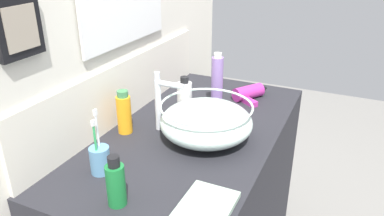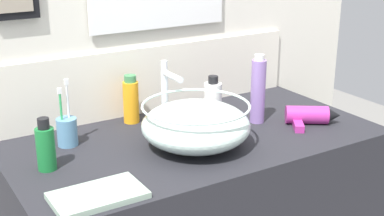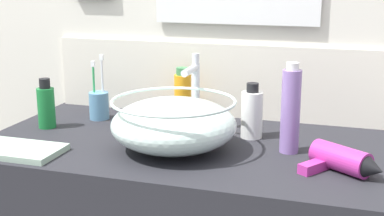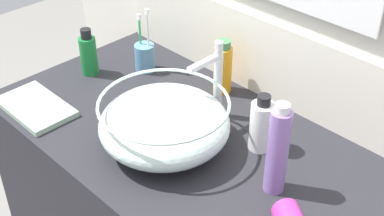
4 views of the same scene
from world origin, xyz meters
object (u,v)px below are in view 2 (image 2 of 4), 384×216
at_px(glass_bowl_sink, 196,125).
at_px(hair_drier, 311,116).
at_px(faucet, 167,90).
at_px(lotion_bottle, 258,90).
at_px(toothbrush_cup, 67,131).
at_px(shampoo_bottle, 46,147).
at_px(soap_dispenser, 131,100).
at_px(spray_bottle, 213,101).
at_px(hand_towel, 98,195).

bearing_deg(glass_bowl_sink, hair_drier, -4.94).
xyz_separation_m(faucet, lotion_bottle, (0.30, -0.11, -0.02)).
bearing_deg(toothbrush_cup, shampoo_bottle, -127.94).
distance_m(glass_bowl_sink, faucet, 0.19).
bearing_deg(faucet, toothbrush_cup, 173.97).
bearing_deg(soap_dispenser, faucet, -57.09).
bearing_deg(faucet, lotion_bottle, -20.03).
bearing_deg(lotion_bottle, spray_bottle, 141.23).
distance_m(faucet, spray_bottle, 0.19).
bearing_deg(hand_towel, hair_drier, 7.81).
distance_m(toothbrush_cup, spray_bottle, 0.51).
bearing_deg(toothbrush_cup, lotion_bottle, -12.82).
xyz_separation_m(glass_bowl_sink, spray_bottle, (0.18, 0.17, -0.00)).
height_order(glass_bowl_sink, faucet, faucet).
distance_m(glass_bowl_sink, hair_drier, 0.44).
bearing_deg(soap_dispenser, lotion_bottle, -31.19).
xyz_separation_m(toothbrush_cup, lotion_bottle, (0.63, -0.14, 0.07)).
distance_m(hair_drier, toothbrush_cup, 0.81).
bearing_deg(spray_bottle, faucet, 176.30).
relative_size(lotion_bottle, soap_dispenser, 1.42).
height_order(toothbrush_cup, lotion_bottle, lotion_bottle).
bearing_deg(spray_bottle, hand_towel, -150.04).
relative_size(lotion_bottle, spray_bottle, 1.50).
height_order(toothbrush_cup, spray_bottle, toothbrush_cup).
relative_size(soap_dispenser, shampoo_bottle, 1.10).
height_order(faucet, toothbrush_cup, faucet).
bearing_deg(glass_bowl_sink, spray_bottle, 44.23).
xyz_separation_m(glass_bowl_sink, faucet, (0.00, 0.18, 0.06)).
height_order(shampoo_bottle, spray_bottle, spray_bottle).
height_order(faucet, hair_drier, faucet).
bearing_deg(glass_bowl_sink, toothbrush_cup, 146.82).
xyz_separation_m(soap_dispenser, spray_bottle, (0.25, -0.13, -0.01)).
distance_m(lotion_bottle, soap_dispenser, 0.43).
bearing_deg(lotion_bottle, soap_dispenser, 148.81).
height_order(toothbrush_cup, shampoo_bottle, toothbrush_cup).
height_order(lotion_bottle, hand_towel, lotion_bottle).
bearing_deg(spray_bottle, shampoo_bottle, -171.65).
distance_m(toothbrush_cup, hand_towel, 0.37).
bearing_deg(lotion_bottle, hair_drier, -38.12).
height_order(glass_bowl_sink, toothbrush_cup, toothbrush_cup).
relative_size(glass_bowl_sink, shampoo_bottle, 2.19).
height_order(lotion_bottle, shampoo_bottle, lotion_bottle).
bearing_deg(soap_dispenser, toothbrush_cup, -162.28).
bearing_deg(hair_drier, soap_dispenser, 146.76).
bearing_deg(hair_drier, lotion_bottle, 141.88).
xyz_separation_m(soap_dispenser, hand_towel, (-0.31, -0.45, -0.07)).
xyz_separation_m(glass_bowl_sink, hand_towel, (-0.38, -0.15, -0.06)).
height_order(glass_bowl_sink, hand_towel, glass_bowl_sink).
distance_m(hair_drier, shampoo_bottle, 0.89).
relative_size(faucet, hand_towel, 1.00).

